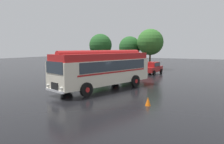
# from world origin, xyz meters

# --- Properties ---
(ground_plane) EXTENTS (120.00, 120.00, 0.00)m
(ground_plane) POSITION_xyz_m (0.00, 0.00, 0.00)
(ground_plane) COLOR black
(vintage_bus) EXTENTS (4.94, 10.38, 3.49)m
(vintage_bus) POSITION_xyz_m (0.06, 0.06, 1.89)
(vintage_bus) COLOR silver
(vintage_bus) RESTS_ON ground
(car_near_left) EXTENTS (2.08, 4.26, 1.66)m
(car_near_left) POSITION_xyz_m (-2.84, 13.15, 0.85)
(car_near_left) COLOR black
(car_near_left) RESTS_ON ground
(car_mid_left) EXTENTS (2.19, 4.31, 1.66)m
(car_mid_left) POSITION_xyz_m (0.02, 13.42, 0.85)
(car_mid_left) COLOR maroon
(car_mid_left) RESTS_ON ground
(tree_far_left) EXTENTS (4.44, 4.44, 6.42)m
(tree_far_left) POSITION_xyz_m (-13.00, 20.27, 4.16)
(tree_far_left) COLOR #4C3823
(tree_far_left) RESTS_ON ground
(tree_left_of_centre) EXTENTS (3.87, 3.87, 5.75)m
(tree_left_of_centre) POSITION_xyz_m (-6.29, 19.75, 3.90)
(tree_left_of_centre) COLOR #4C3823
(tree_left_of_centre) RESTS_ON ground
(tree_centre) EXTENTS (4.40, 4.40, 6.85)m
(tree_centre) POSITION_xyz_m (-2.42, 18.88, 4.62)
(tree_centre) COLOR #4C3823
(tree_centre) RESTS_ON ground
(traffic_cone) EXTENTS (0.36, 0.36, 0.55)m
(traffic_cone) POSITION_xyz_m (5.47, -3.38, 0.28)
(traffic_cone) COLOR orange
(traffic_cone) RESTS_ON ground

